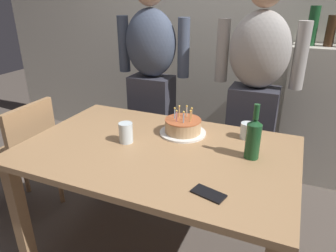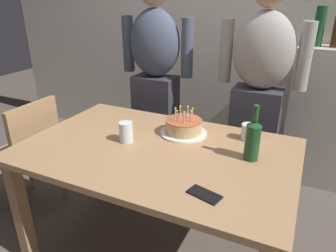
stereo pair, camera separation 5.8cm
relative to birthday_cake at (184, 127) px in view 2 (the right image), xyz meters
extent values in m
plane|color=#564C44|center=(-0.06, -0.24, -0.78)|extent=(10.00, 10.00, 0.00)
cube|color=beige|center=(-0.06, 1.31, 0.52)|extent=(5.20, 0.10, 2.60)
cube|color=#A37A51|center=(-0.06, -0.24, -0.06)|extent=(1.50, 0.96, 0.03)
cube|color=#A37A51|center=(-0.74, -0.65, -0.43)|extent=(0.07, 0.07, 0.70)
cube|color=#A37A51|center=(-0.74, 0.17, -0.43)|extent=(0.07, 0.07, 0.70)
cube|color=#A37A51|center=(0.62, 0.17, -0.43)|extent=(0.07, 0.07, 0.70)
cylinder|color=white|center=(0.00, 0.00, -0.04)|extent=(0.28, 0.28, 0.01)
cylinder|color=tan|center=(0.00, 0.00, 0.01)|extent=(0.22, 0.22, 0.08)
cylinder|color=#B75B33|center=(0.00, 0.00, 0.05)|extent=(0.22, 0.22, 0.01)
cylinder|color=pink|center=(-0.03, -0.05, 0.08)|extent=(0.01, 0.01, 0.06)
sphere|color=#F9C64C|center=(-0.03, -0.05, 0.12)|extent=(0.01, 0.01, 0.01)
cylinder|color=#93B7DB|center=(0.02, -0.05, 0.08)|extent=(0.01, 0.01, 0.06)
sphere|color=#F9C64C|center=(0.02, -0.05, 0.12)|extent=(0.01, 0.01, 0.01)
cylinder|color=#EAB266|center=(0.05, -0.01, 0.08)|extent=(0.01, 0.01, 0.06)
sphere|color=#F9C64C|center=(0.05, -0.01, 0.12)|extent=(0.01, 0.01, 0.01)
cylinder|color=#EAB266|center=(0.04, 0.03, 0.08)|extent=(0.01, 0.01, 0.06)
sphere|color=#F9C64C|center=(0.04, 0.03, 0.12)|extent=(0.01, 0.01, 0.01)
cylinder|color=beige|center=(0.00, 0.05, 0.08)|extent=(0.01, 0.01, 0.06)
sphere|color=#F9C64C|center=(0.00, 0.05, 0.12)|extent=(0.01, 0.01, 0.01)
cylinder|color=#EAB266|center=(-0.04, 0.03, 0.08)|extent=(0.01, 0.01, 0.06)
sphere|color=#F9C64C|center=(-0.04, 0.03, 0.12)|extent=(0.01, 0.01, 0.01)
cylinder|color=#93B7DB|center=(-0.05, -0.01, 0.08)|extent=(0.01, 0.01, 0.06)
sphere|color=#F9C64C|center=(-0.05, -0.01, 0.12)|extent=(0.01, 0.01, 0.01)
cylinder|color=silver|center=(0.37, 0.09, 0.00)|extent=(0.08, 0.08, 0.10)
cylinder|color=silver|center=(-0.26, -0.24, 0.01)|extent=(0.08, 0.08, 0.12)
cylinder|color=#194723|center=(0.43, -0.14, 0.05)|extent=(0.08, 0.08, 0.19)
cone|color=#194723|center=(0.43, -0.14, 0.16)|extent=(0.08, 0.08, 0.03)
cylinder|color=#194723|center=(0.43, -0.14, 0.21)|extent=(0.03, 0.03, 0.08)
cube|color=black|center=(0.32, -0.54, -0.04)|extent=(0.16, 0.11, 0.01)
cube|color=#33333D|center=(-0.49, 0.57, -0.32)|extent=(0.34, 0.23, 0.92)
ellipsoid|color=#424C60|center=(-0.49, 0.57, 0.40)|extent=(0.41, 0.27, 0.52)
cylinder|color=#424C60|center=(-0.23, 0.60, 0.37)|extent=(0.09, 0.09, 0.44)
cylinder|color=#424C60|center=(-0.75, 0.60, 0.37)|extent=(0.09, 0.09, 0.44)
cube|color=#33333D|center=(0.33, 0.57, -0.32)|extent=(0.34, 0.23, 0.92)
ellipsoid|color=#9E9993|center=(0.33, 0.57, 0.40)|extent=(0.41, 0.27, 0.52)
cylinder|color=#9E9993|center=(0.59, 0.60, 0.37)|extent=(0.09, 0.09, 0.44)
cylinder|color=#9E9993|center=(0.07, 0.60, 0.37)|extent=(0.09, 0.09, 0.44)
cube|color=#A37A51|center=(-1.16, -0.26, -0.32)|extent=(0.42, 0.42, 0.02)
cube|color=#A37A51|center=(-0.97, -0.26, -0.11)|extent=(0.04, 0.40, 0.40)
cylinder|color=#A37A51|center=(-1.34, -0.08, -0.56)|extent=(0.04, 0.04, 0.45)
cylinder|color=#A37A51|center=(-0.98, -0.08, -0.56)|extent=(0.04, 0.04, 0.45)
cylinder|color=#A37A51|center=(-0.98, -0.44, -0.56)|extent=(0.04, 0.04, 0.45)
cylinder|color=#194723|center=(0.64, 1.09, 0.52)|extent=(0.08, 0.08, 0.29)
camera|label=1|loc=(0.59, -1.61, 0.74)|focal=32.78mm
camera|label=2|loc=(0.64, -1.58, 0.74)|focal=32.78mm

